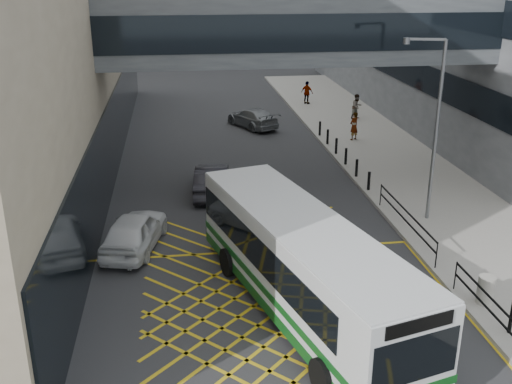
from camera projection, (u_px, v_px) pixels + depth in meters
name	position (u px, v px, depth m)	size (l,w,h in m)	color
ground	(273.00, 315.00, 18.67)	(120.00, 120.00, 0.00)	#333335
skybridge	(297.00, 29.00, 27.53)	(20.00, 4.10, 3.00)	#4C5156
pavement	(388.00, 158.00, 33.68)	(6.00, 54.00, 0.16)	#A59F96
box_junction	(273.00, 314.00, 18.66)	(12.00, 9.00, 0.01)	gold
bus	(301.00, 263.00, 18.30)	(5.38, 11.36, 3.11)	silver
car_white	(134.00, 231.00, 22.79)	(1.92, 4.70, 1.49)	silver
car_dark	(212.00, 180.00, 28.36)	(1.79, 4.56, 1.43)	black
car_silver	(253.00, 117.00, 40.25)	(1.87, 4.43, 1.38)	gray
street_lamp	(433.00, 120.00, 23.98)	(1.69, 0.60, 7.46)	slate
litter_bin	(486.00, 290.00, 18.86)	(0.54, 0.54, 0.93)	#ADA89E
kerb_railings	(440.00, 252.00, 20.78)	(0.05, 12.54, 1.00)	black
bollards	(341.00, 151.00, 33.15)	(0.14, 10.14, 0.90)	black
pedestrian_a	(354.00, 126.00, 36.67)	(0.69, 0.49, 1.72)	gray
pedestrian_b	(357.00, 107.00, 41.82)	(0.84, 0.49, 1.71)	gray
pedestrian_c	(307.00, 93.00, 46.35)	(1.03, 0.50, 1.75)	gray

